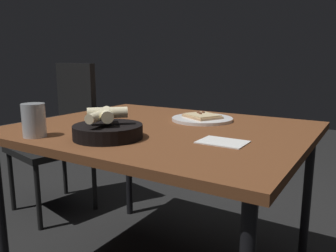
# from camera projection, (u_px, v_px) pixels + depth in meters

# --- Properties ---
(dining_table) EXTENTS (1.17, 0.98, 0.70)m
(dining_table) POSITION_uv_depth(u_px,v_px,m) (162.00, 139.00, 1.43)
(dining_table) COLOR brown
(dining_table) RESTS_ON ground
(pizza_plate) EXTENTS (0.28, 0.28, 0.04)m
(pizza_plate) POSITION_uv_depth(u_px,v_px,m) (202.00, 118.00, 1.55)
(pizza_plate) COLOR white
(pizza_plate) RESTS_ON dining_table
(bread_basket) EXTENTS (0.25, 0.25, 0.11)m
(bread_basket) POSITION_uv_depth(u_px,v_px,m) (108.00, 129.00, 1.20)
(bread_basket) COLOR black
(bread_basket) RESTS_ON dining_table
(beer_glass) EXTENTS (0.08, 0.08, 0.12)m
(beer_glass) POSITION_uv_depth(u_px,v_px,m) (34.00, 122.00, 1.22)
(beer_glass) COLOR silver
(beer_glass) RESTS_ON dining_table
(napkin) EXTENTS (0.16, 0.12, 0.00)m
(napkin) POSITION_uv_depth(u_px,v_px,m) (223.00, 142.00, 1.14)
(napkin) COLOR white
(napkin) RESTS_ON dining_table
(chair_near) EXTENTS (0.52, 0.52, 0.95)m
(chair_near) POSITION_uv_depth(u_px,v_px,m) (63.00, 130.00, 2.20)
(chair_near) COLOR black
(chair_near) RESTS_ON ground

